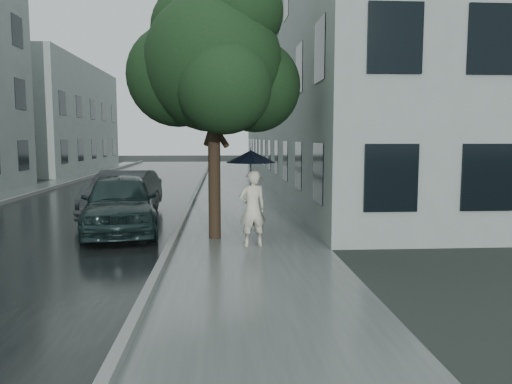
{
  "coord_description": "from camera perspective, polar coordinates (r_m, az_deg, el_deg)",
  "views": [
    {
      "loc": [
        -0.39,
        -9.21,
        2.49
      ],
      "look_at": [
        0.33,
        1.58,
        1.3
      ],
      "focal_mm": 35.0,
      "sensor_mm": 36.0,
      "label": 1
    }
  ],
  "objects": [
    {
      "name": "ground",
      "position": [
        9.55,
        -1.35,
        -8.83
      ],
      "size": [
        120.0,
        120.0,
        0.0
      ],
      "primitive_type": "plane",
      "color": "black",
      "rests_on": "ground"
    },
    {
      "name": "sidewalk",
      "position": [
        21.37,
        -2.07,
        -0.41
      ],
      "size": [
        3.5,
        60.0,
        0.01
      ],
      "primitive_type": "cube",
      "color": "slate",
      "rests_on": "ground"
    },
    {
      "name": "kerb_near",
      "position": [
        21.38,
        -6.96,
        -0.25
      ],
      "size": [
        0.15,
        60.0,
        0.15
      ],
      "primitive_type": "cube",
      "color": "slate",
      "rests_on": "ground"
    },
    {
      "name": "asphalt_road",
      "position": [
        21.87,
        -16.15,
        -0.5
      ],
      "size": [
        6.85,
        60.0,
        0.0
      ],
      "primitive_type": "cube",
      "color": "black",
      "rests_on": "ground"
    },
    {
      "name": "kerb_far",
      "position": [
        22.87,
        -24.76,
        -0.36
      ],
      "size": [
        0.15,
        60.0,
        0.15
      ],
      "primitive_type": "cube",
      "color": "slate",
      "rests_on": "ground"
    },
    {
      "name": "sidewalk_far",
      "position": [
        23.22,
        -26.88,
        -0.55
      ],
      "size": [
        1.7,
        60.0,
        0.01
      ],
      "primitive_type": "cube",
      "color": "#4C5451",
      "rests_on": "ground"
    },
    {
      "name": "building_near",
      "position": [
        29.38,
        7.83,
        10.14
      ],
      "size": [
        7.02,
        36.0,
        9.0
      ],
      "color": "gray",
      "rests_on": "ground"
    },
    {
      "name": "building_far_b",
      "position": [
        41.46,
        -22.86,
        7.88
      ],
      "size": [
        7.02,
        18.0,
        8.0
      ],
      "color": "gray",
      "rests_on": "ground"
    },
    {
      "name": "pedestrian",
      "position": [
        11.35,
        -0.41,
        -1.87
      ],
      "size": [
        0.72,
        0.57,
        1.75
      ],
      "primitive_type": "imported",
      "rotation": [
        0.0,
        0.0,
        3.4
      ],
      "color": "beige",
      "rests_on": "sidewalk"
    },
    {
      "name": "umbrella",
      "position": [
        11.2,
        -0.6,
        4.08
      ],
      "size": [
        1.27,
        1.27,
        1.31
      ],
      "rotation": [
        0.0,
        0.0,
        0.11
      ],
      "color": "black",
      "rests_on": "ground"
    },
    {
      "name": "street_tree",
      "position": [
        12.48,
        -4.89,
        14.64
      ],
      "size": [
        4.32,
        3.92,
        6.42
      ],
      "color": "#332619",
      "rests_on": "ground"
    },
    {
      "name": "lamp_post",
      "position": [
        19.75,
        -5.19,
        7.69
      ],
      "size": [
        0.85,
        0.32,
        5.22
      ],
      "rotation": [
        0.0,
        0.0,
        0.05
      ],
      "color": "black",
      "rests_on": "ground"
    },
    {
      "name": "car_near",
      "position": [
        13.6,
        -15.28,
        -1.16
      ],
      "size": [
        2.58,
        4.8,
        1.55
      ],
      "primitive_type": "imported",
      "rotation": [
        0.0,
        0.0,
        0.17
      ],
      "color": "black",
      "rests_on": "ground"
    },
    {
      "name": "car_far",
      "position": [
        16.15,
        -14.89,
        -0.21
      ],
      "size": [
        1.88,
        4.48,
        1.44
      ],
      "primitive_type": "imported",
      "rotation": [
        0.0,
        0.0,
        -0.08
      ],
      "color": "#232628",
      "rests_on": "ground"
    }
  ]
}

